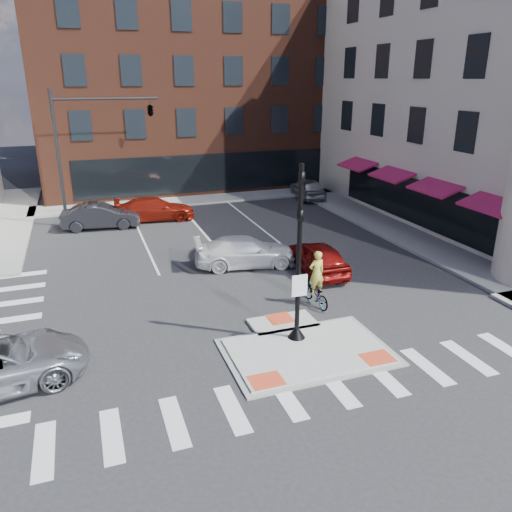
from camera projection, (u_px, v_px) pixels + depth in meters
name	position (u px, v px, depth m)	size (l,w,h in m)	color
ground	(301.00, 346.00, 16.89)	(120.00, 120.00, 0.00)	#28282B
refuge_island	(304.00, 348.00, 16.64)	(5.40, 4.65, 0.13)	gray
sidewalk_e	(399.00, 232.00, 29.13)	(3.00, 24.00, 0.15)	gray
sidewalk_n	(216.00, 198.00, 37.32)	(26.00, 3.00, 0.15)	gray
building_n	(184.00, 87.00, 43.57)	(24.40, 18.40, 15.50)	#54281A
building_far_left	(94.00, 109.00, 60.07)	(10.00, 12.00, 10.00)	slate
building_far_right	(195.00, 98.00, 65.59)	(12.00, 12.00, 12.00)	brown
signal_pole	(298.00, 277.00, 16.44)	(0.60, 0.60, 5.98)	black
mast_arm_signal	(126.00, 119.00, 29.67)	(6.10, 2.24, 8.00)	black
red_sedan	(317.00, 257.00, 23.06)	(1.74, 4.33, 1.47)	maroon
white_pickup	(246.00, 252.00, 23.83)	(2.00, 4.92, 1.43)	white
bg_car_dark	(101.00, 216.00, 29.80)	(1.59, 4.55, 1.50)	black
bg_car_silver	(307.00, 188.00, 37.26)	(1.78, 4.42, 1.50)	#AAADB1
bg_car_red	(155.00, 209.00, 31.55)	(2.00, 4.91, 1.42)	maroon
cyclist	(316.00, 287.00, 19.71)	(0.74, 1.84, 2.26)	#3F3F44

